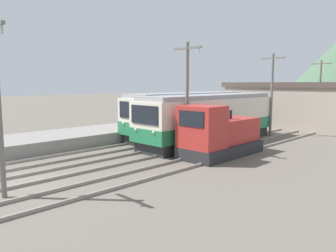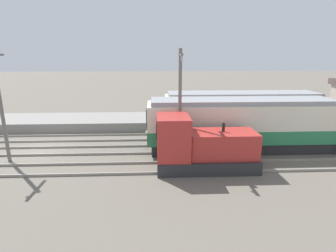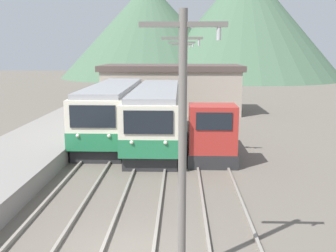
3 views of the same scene
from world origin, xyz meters
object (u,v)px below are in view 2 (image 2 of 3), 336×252
object	(u,v)px
commuter_train_left	(241,116)
shunting_locomotive	(201,148)
catenary_mast_mid	(180,101)
catenary_mast_near	(0,102)
commuter_train_center	(240,126)

from	to	relation	value
commuter_train_left	shunting_locomotive	xyz separation A→B (m)	(5.80, -4.05, -0.42)
commuter_train_left	catenary_mast_mid	distance (m)	6.96
commuter_train_left	catenary_mast_near	xyz separation A→B (m)	(4.31, -15.29, 1.94)
shunting_locomotive	commuter_train_left	bearing A→B (deg)	145.11
shunting_locomotive	commuter_train_center	bearing A→B (deg)	133.81
commuter_train_center	shunting_locomotive	bearing A→B (deg)	-46.19
commuter_train_center	catenary_mast_near	bearing A→B (deg)	-84.01
commuter_train_center	catenary_mast_near	xyz separation A→B (m)	(1.51, -14.38, 1.97)
catenary_mast_mid	shunting_locomotive	bearing A→B (deg)	35.45
shunting_locomotive	catenary_mast_near	size ratio (longest dim) A/B	0.85
commuter_train_center	catenary_mast_mid	xyz separation A→B (m)	(1.51, -4.19, 1.97)
commuter_train_left	catenary_mast_mid	size ratio (longest dim) A/B	1.81
catenary_mast_near	shunting_locomotive	bearing A→B (deg)	82.45
shunting_locomotive	catenary_mast_mid	distance (m)	2.99
commuter_train_center	catenary_mast_mid	distance (m)	4.87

